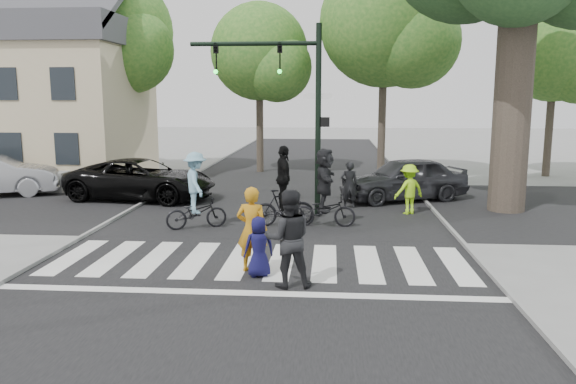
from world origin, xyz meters
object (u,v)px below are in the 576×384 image
object	(u,v)px
pedestrian_woman	(252,230)
traffic_signal	(291,93)
cyclist_mid	(284,193)
cyclist_right	(325,192)
pedestrian_child	(259,247)
car_suv	(142,179)
car_grey	(404,179)
pedestrian_adult	(288,239)
cyclist_left	(196,196)

from	to	relation	value
pedestrian_woman	traffic_signal	bearing A→B (deg)	-85.28
traffic_signal	cyclist_mid	world-z (taller)	traffic_signal
cyclist_right	cyclist_mid	bearing A→B (deg)	-179.88
pedestrian_child	car_suv	bearing A→B (deg)	-76.64
pedestrian_woman	car_grey	size ratio (longest dim) A/B	0.40
traffic_signal	car_grey	bearing A→B (deg)	37.17
car_grey	pedestrian_adult	bearing A→B (deg)	-41.70
traffic_signal	cyclist_left	xyz separation A→B (m)	(-2.60, -2.08, -2.93)
pedestrian_adult	cyclist_left	size ratio (longest dim) A/B	0.89
car_grey	traffic_signal	bearing A→B (deg)	-75.07
pedestrian_child	pedestrian_adult	bearing A→B (deg)	119.53
cyclist_mid	pedestrian_child	bearing A→B (deg)	-91.37
pedestrian_child	cyclist_left	world-z (taller)	cyclist_left
cyclist_right	car_suv	world-z (taller)	cyclist_right
cyclist_left	cyclist_mid	size ratio (longest dim) A/B	0.94
traffic_signal	pedestrian_woman	size ratio (longest dim) A/B	3.19
cyclist_right	cyclist_left	bearing A→B (deg)	-171.40
traffic_signal	cyclist_right	size ratio (longest dim) A/B	2.60
pedestrian_child	pedestrian_adult	distance (m)	0.96
traffic_signal	pedestrian_adult	xyz separation A→B (m)	(0.44, -6.93, -2.91)
cyclist_mid	traffic_signal	bearing A→B (deg)	85.75
traffic_signal	pedestrian_adult	size ratio (longest dim) A/B	3.03
traffic_signal	car_grey	distance (m)	5.84
car_suv	car_grey	size ratio (longest dim) A/B	1.16
cyclist_left	cyclist_right	xyz separation A→B (m)	(3.69, 0.56, 0.06)
pedestrian_adult	cyclist_mid	distance (m)	5.43
cyclist_mid	car_grey	distance (m)	6.07
car_suv	cyclist_right	bearing A→B (deg)	-111.78
pedestrian_woman	car_suv	distance (m)	9.97
pedestrian_child	cyclist_right	distance (m)	5.01
cyclist_left	cyclist_mid	distance (m)	2.55
cyclist_mid	car_suv	bearing A→B (deg)	145.07
pedestrian_adult	cyclist_mid	xyz separation A→B (m)	(-0.55, 5.41, -0.01)
pedestrian_woman	cyclist_left	size ratio (longest dim) A/B	0.84
pedestrian_adult	car_suv	distance (m)	11.21
traffic_signal	cyclist_left	size ratio (longest dim) A/B	2.69
traffic_signal	pedestrian_child	xyz separation A→B (m)	(-0.23, -6.34, -3.25)
traffic_signal	car_suv	size ratio (longest dim) A/B	1.10
car_grey	pedestrian_woman	bearing A→B (deg)	-48.12
pedestrian_woman	pedestrian_adult	bearing A→B (deg)	141.68
pedestrian_woman	pedestrian_adult	distance (m)	1.26
cyclist_right	car_grey	xyz separation A→B (m)	(2.86, 4.51, -0.23)
pedestrian_child	car_grey	bearing A→B (deg)	-133.01
cyclist_mid	cyclist_right	bearing A→B (deg)	0.12
traffic_signal	cyclist_right	distance (m)	3.43
car_suv	car_grey	distance (m)	9.71
car_suv	pedestrian_adult	bearing A→B (deg)	-138.33
pedestrian_woman	car_suv	xyz separation A→B (m)	(-5.33, 8.42, -0.18)
cyclist_left	pedestrian_woman	bearing A→B (deg)	-60.95
cyclist_left	car_suv	size ratio (longest dim) A/B	0.41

